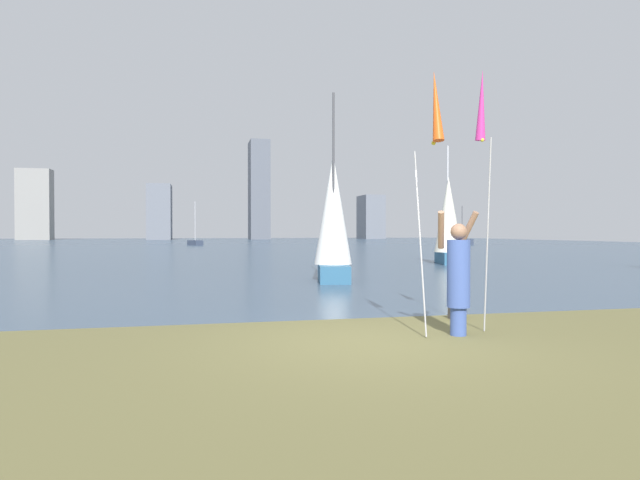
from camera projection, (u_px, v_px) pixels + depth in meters
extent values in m
cube|color=#384C60|center=(220.00, 244.00, 67.16)|extent=(120.00, 117.99, 0.12)
cube|color=#33301C|center=(336.00, 321.00, 9.58)|extent=(120.00, 0.70, 0.02)
cylinder|color=#3F59A5|center=(458.00, 321.00, 8.09)|extent=(0.24, 0.24, 0.42)
cylinder|color=#3F59A5|center=(459.00, 274.00, 8.08)|extent=(0.34, 0.34, 1.01)
sphere|color=#936B51|center=(459.00, 232.00, 8.07)|extent=(0.24, 0.24, 0.24)
cylinder|color=#936B51|center=(441.00, 230.00, 8.16)|extent=(0.25, 0.39, 0.58)
cylinder|color=#936B51|center=(468.00, 230.00, 8.26)|extent=(0.25, 0.39, 0.58)
cylinder|color=#B2B2B7|center=(420.00, 242.00, 8.09)|extent=(0.02, 0.48, 2.78)
cone|color=#F25919|center=(436.00, 105.00, 7.53)|extent=(0.16, 0.32, 1.04)
sphere|color=yellow|center=(434.00, 143.00, 7.62)|extent=(0.06, 0.06, 0.06)
cylinder|color=#B2B2B7|center=(488.00, 235.00, 8.33)|extent=(0.02, 0.20, 3.00)
cone|color=#D83399|center=(481.00, 105.00, 8.50)|extent=(0.16, 0.22, 1.11)
sphere|color=yellow|center=(482.00, 140.00, 8.47)|extent=(0.06, 0.06, 0.06)
cube|color=#4C4742|center=(456.00, 313.00, 9.63)|extent=(0.26, 0.13, 0.22)
cube|color=#2D6084|center=(447.00, 258.00, 26.03)|extent=(1.43, 2.77, 0.57)
cylinder|color=silver|center=(448.00, 199.00, 25.99)|extent=(0.08, 0.08, 5.12)
cone|color=silver|center=(448.00, 214.00, 25.80)|extent=(1.62, 1.62, 3.60)
cube|color=#333D51|center=(195.00, 243.00, 60.46)|extent=(1.79, 2.27, 0.56)
cylinder|color=silver|center=(195.00, 221.00, 60.43)|extent=(0.06, 0.06, 4.35)
cube|color=#2D6084|center=(333.00, 273.00, 16.93)|extent=(1.33, 2.51, 0.52)
cylinder|color=#47474C|center=(333.00, 179.00, 16.89)|extent=(0.07, 0.07, 5.38)
cone|color=white|center=(333.00, 209.00, 17.08)|extent=(1.39, 1.39, 3.51)
cube|color=#333D51|center=(462.00, 242.00, 62.29)|extent=(2.82, 1.34, 0.69)
cylinder|color=#47474C|center=(462.00, 222.00, 62.25)|extent=(0.08, 0.08, 3.86)
cube|color=gray|center=(35.00, 205.00, 99.67)|extent=(5.82, 3.53, 13.08)
cube|color=slate|center=(160.00, 212.00, 102.22)|extent=(4.36, 6.53, 10.43)
cube|color=#565B66|center=(259.00, 190.00, 107.24)|extent=(3.81, 6.75, 19.46)
cube|color=slate|center=(371.00, 217.00, 114.96)|extent=(4.30, 7.01, 9.19)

